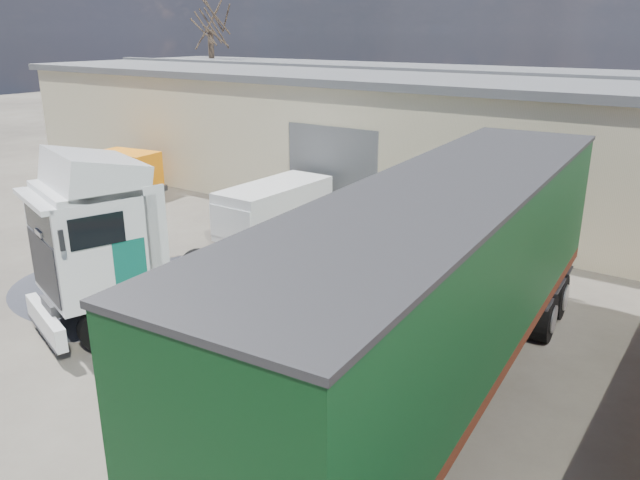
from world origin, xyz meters
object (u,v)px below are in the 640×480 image
Objects in this scene: bare_tree at (209,14)px; tractor_unit at (130,250)px; panel_van at (271,210)px; orange_skip at (128,174)px; box_trailer at (446,272)px.

tractor_unit is (16.91, -20.18, -6.05)m from bare_tree.
panel_van is at bearing -40.06° from bare_tree.
panel_van is at bearing -16.03° from orange_skip.
tractor_unit is 13.91m from orange_skip.
tractor_unit is at bearing -46.07° from orange_skip.
box_trailer reaches higher than tractor_unit.
box_trailer is at bearing -37.62° from bare_tree.
box_trailer is (7.86, 1.09, 0.85)m from tractor_unit.
bare_tree is 0.70× the size of box_trailer.
panel_van is (15.42, -12.97, -6.96)m from bare_tree.
box_trailer reaches higher than orange_skip.
tractor_unit is at bearing -77.90° from panel_van.
orange_skip is (5.95, -11.68, -7.13)m from bare_tree.
tractor_unit is 0.51× the size of box_trailer.
tractor_unit is at bearing -176.62° from box_trailer.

